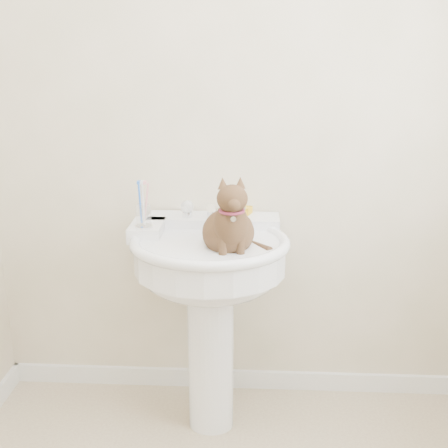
# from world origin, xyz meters

# --- Properties ---
(wall_back) EXTENTS (2.20, 0.00, 2.50)m
(wall_back) POSITION_xyz_m (0.00, 1.10, 1.25)
(wall_back) COLOR beige
(wall_back) RESTS_ON ground
(baseboard_back) EXTENTS (2.20, 0.02, 0.09)m
(baseboard_back) POSITION_xyz_m (0.00, 1.09, 0.04)
(baseboard_back) COLOR white
(baseboard_back) RESTS_ON floor
(pedestal_sink) EXTENTS (0.64, 0.63, 0.89)m
(pedestal_sink) POSITION_xyz_m (-0.11, 0.81, 0.70)
(pedestal_sink) COLOR white
(pedestal_sink) RESTS_ON floor
(faucet) EXTENTS (0.28, 0.12, 0.14)m
(faucet) POSITION_xyz_m (-0.11, 0.97, 0.93)
(faucet) COLOR silver
(faucet) RESTS_ON pedestal_sink
(soap_bar) EXTENTS (0.10, 0.08, 0.03)m
(soap_bar) POSITION_xyz_m (0.00, 1.06, 0.90)
(soap_bar) COLOR gold
(soap_bar) RESTS_ON pedestal_sink
(toothbrush_cup) EXTENTS (0.07, 0.07, 0.18)m
(toothbrush_cup) POSITION_xyz_m (-0.37, 0.84, 0.94)
(toothbrush_cup) COLOR silver
(toothbrush_cup) RESTS_ON pedestal_sink
(cat) EXTENTS (0.22, 0.27, 0.40)m
(cat) POSITION_xyz_m (-0.03, 0.73, 0.93)
(cat) COLOR brown
(cat) RESTS_ON pedestal_sink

